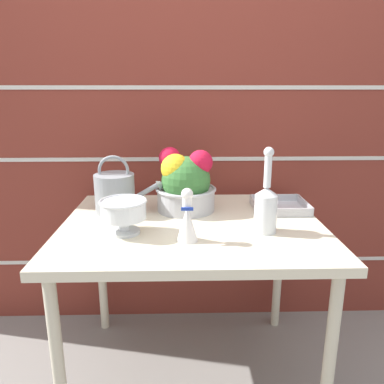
# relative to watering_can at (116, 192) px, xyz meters

# --- Properties ---
(ground_plane) EXTENTS (12.00, 12.00, 0.00)m
(ground_plane) POSITION_rel_watering_can_xyz_m (0.34, -0.15, -0.83)
(ground_plane) COLOR gray
(brick_wall) EXTENTS (3.60, 0.08, 2.20)m
(brick_wall) POSITION_rel_watering_can_xyz_m (0.34, 0.36, 0.27)
(brick_wall) COLOR maroon
(brick_wall) RESTS_ON ground_plane
(patio_table) EXTENTS (1.07, 0.84, 0.74)m
(patio_table) POSITION_rel_watering_can_xyz_m (0.34, -0.15, -0.16)
(patio_table) COLOR beige
(patio_table) RESTS_ON ground_plane
(watering_can) EXTENTS (0.32, 0.18, 0.26)m
(watering_can) POSITION_rel_watering_can_xyz_m (0.00, 0.00, 0.00)
(watering_can) COLOR gray
(watering_can) RESTS_ON patio_table
(crystal_pedestal_bowl) EXTENTS (0.18, 0.18, 0.13)m
(crystal_pedestal_bowl) POSITION_rel_watering_can_xyz_m (0.07, -0.26, -0.00)
(crystal_pedestal_bowl) COLOR silver
(crystal_pedestal_bowl) RESTS_ON patio_table
(flower_planter) EXTENTS (0.27, 0.27, 0.28)m
(flower_planter) POSITION_rel_watering_can_xyz_m (0.31, 0.02, 0.03)
(flower_planter) COLOR #ADADB2
(flower_planter) RESTS_ON patio_table
(glass_decanter) EXTENTS (0.09, 0.09, 0.33)m
(glass_decanter) POSITION_rel_watering_can_xyz_m (0.61, -0.26, 0.02)
(glass_decanter) COLOR silver
(glass_decanter) RESTS_ON patio_table
(figurine_vase) EXTENTS (0.08, 0.08, 0.20)m
(figurine_vase) POSITION_rel_watering_can_xyz_m (0.31, -0.34, -0.01)
(figurine_vase) COLOR white
(figurine_vase) RESTS_ON patio_table
(wire_tray) EXTENTS (0.24, 0.23, 0.04)m
(wire_tray) POSITION_rel_watering_can_xyz_m (0.74, 0.02, -0.08)
(wire_tray) COLOR #B7B7BC
(wire_tray) RESTS_ON patio_table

